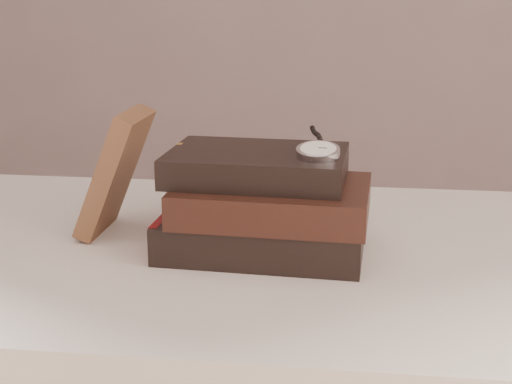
# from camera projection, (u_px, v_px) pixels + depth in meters

# --- Properties ---
(table) EXTENTS (1.00, 0.60, 0.75)m
(table) POSITION_uv_depth(u_px,v_px,m) (245.00, 311.00, 0.97)
(table) COLOR beige
(table) RESTS_ON ground
(book_stack) EXTENTS (0.26, 0.19, 0.13)m
(book_stack) POSITION_uv_depth(u_px,v_px,m) (265.00, 205.00, 0.92)
(book_stack) COLOR black
(book_stack) RESTS_ON table
(journal) EXTENTS (0.09, 0.11, 0.17)m
(journal) POSITION_uv_depth(u_px,v_px,m) (115.00, 172.00, 0.97)
(journal) COLOR #462A1B
(journal) RESTS_ON table
(pocket_watch) EXTENTS (0.05, 0.15, 0.02)m
(pocket_watch) POSITION_uv_depth(u_px,v_px,m) (318.00, 150.00, 0.87)
(pocket_watch) COLOR silver
(pocket_watch) RESTS_ON book_stack
(eyeglasses) EXTENTS (0.11, 0.13, 0.05)m
(eyeglasses) POSITION_uv_depth(u_px,v_px,m) (211.00, 175.00, 1.01)
(eyeglasses) COLOR silver
(eyeglasses) RESTS_ON book_stack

